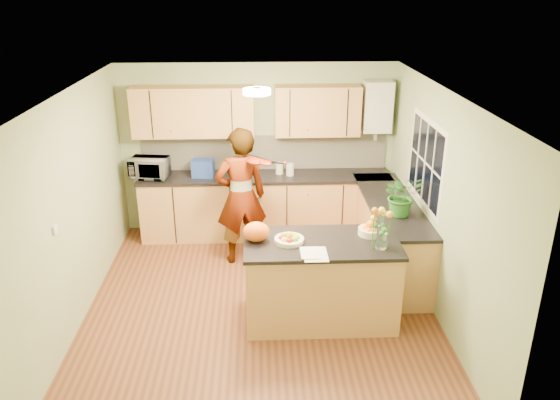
{
  "coord_description": "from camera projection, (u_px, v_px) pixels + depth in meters",
  "views": [
    {
      "loc": [
        0.0,
        -5.51,
        3.55
      ],
      "look_at": [
        0.25,
        0.5,
        1.13
      ],
      "focal_mm": 35.0,
      "sensor_mm": 36.0,
      "label": 1
    }
  ],
  "objects": [
    {
      "name": "splashback",
      "position": [
        265.0,
        152.0,
        8.06
      ],
      "size": [
        3.6,
        0.02,
        0.52
      ],
      "primitive_type": "cube",
      "color": "beige",
      "rests_on": "back_counter"
    },
    {
      "name": "jar_cream",
      "position": [
        279.0,
        168.0,
        7.91
      ],
      "size": [
        0.13,
        0.13,
        0.17
      ],
      "primitive_type": "cylinder",
      "rotation": [
        0.0,
        0.0,
        -0.21
      ],
      "color": "beige",
      "rests_on": "back_counter"
    },
    {
      "name": "fruit_dish",
      "position": [
        289.0,
        238.0,
        5.81
      ],
      "size": [
        0.32,
        0.32,
        0.11
      ],
      "color": "beige",
      "rests_on": "peninsula_island"
    },
    {
      "name": "boiler",
      "position": [
        377.0,
        107.0,
        7.72
      ],
      "size": [
        0.4,
        0.3,
        0.86
      ],
      "color": "silver",
      "rests_on": "wall_back"
    },
    {
      "name": "wall_front",
      "position": [
        260.0,
        329.0,
        3.88
      ],
      "size": [
        4.0,
        0.02,
        2.5
      ],
      "primitive_type": "cube",
      "color": "#8EA475",
      "rests_on": "floor"
    },
    {
      "name": "ceiling_lamp",
      "position": [
        257.0,
        91.0,
        5.79
      ],
      "size": [
        0.3,
        0.3,
        0.07
      ],
      "color": "#FFEABF",
      "rests_on": "ceiling"
    },
    {
      "name": "violinist",
      "position": [
        241.0,
        197.0,
        7.14
      ],
      "size": [
        0.76,
        0.59,
        1.86
      ],
      "primitive_type": "imported",
      "rotation": [
        0.0,
        0.0,
        3.38
      ],
      "color": "tan",
      "rests_on": "floor"
    },
    {
      "name": "orange_bowl",
      "position": [
        370.0,
        229.0,
        5.98
      ],
      "size": [
        0.26,
        0.26,
        0.15
      ],
      "color": "beige",
      "rests_on": "peninsula_island"
    },
    {
      "name": "potted_plant",
      "position": [
        402.0,
        195.0,
        6.45
      ],
      "size": [
        0.51,
        0.46,
        0.51
      ],
      "primitive_type": "imported",
      "rotation": [
        0.0,
        0.0,
        0.13
      ],
      "color": "#2A6B23",
      "rests_on": "right_counter"
    },
    {
      "name": "floor",
      "position": [
        260.0,
        305.0,
        6.43
      ],
      "size": [
        4.5,
        4.5,
        0.0
      ],
      "primitive_type": "plane",
      "color": "#582E19",
      "rests_on": "ground"
    },
    {
      "name": "wall_back",
      "position": [
        258.0,
        149.0,
        8.05
      ],
      "size": [
        4.0,
        0.02,
        2.5
      ],
      "primitive_type": "cube",
      "color": "#8EA475",
      "rests_on": "floor"
    },
    {
      "name": "microwave",
      "position": [
        149.0,
        168.0,
        7.75
      ],
      "size": [
        0.57,
        0.43,
        0.29
      ],
      "primitive_type": "imported",
      "rotation": [
        0.0,
        0.0,
        -0.15
      ],
      "color": "silver",
      "rests_on": "back_counter"
    },
    {
      "name": "blue_box",
      "position": [
        203.0,
        168.0,
        7.8
      ],
      "size": [
        0.32,
        0.25,
        0.24
      ],
      "primitive_type": "cube",
      "rotation": [
        0.0,
        0.0,
        -0.07
      ],
      "color": "#213E97",
      "rests_on": "back_counter"
    },
    {
      "name": "wall_left",
      "position": [
        73.0,
        210.0,
        5.88
      ],
      "size": [
        0.02,
        4.5,
        2.5
      ],
      "primitive_type": "cube",
      "color": "#8EA475",
      "rests_on": "floor"
    },
    {
      "name": "wall_right",
      "position": [
        439.0,
        205.0,
        6.04
      ],
      "size": [
        0.02,
        4.5,
        2.5
      ],
      "primitive_type": "cube",
      "color": "#8EA475",
      "rests_on": "floor"
    },
    {
      "name": "ceiling",
      "position": [
        257.0,
        93.0,
        5.5
      ],
      "size": [
        4.0,
        4.5,
        0.02
      ],
      "primitive_type": "cube",
      "color": "white",
      "rests_on": "wall_back"
    },
    {
      "name": "papers",
      "position": [
        315.0,
        254.0,
        5.56
      ],
      "size": [
        0.25,
        0.33,
        0.01
      ],
      "primitive_type": "cube",
      "color": "white",
      "rests_on": "peninsula_island"
    },
    {
      "name": "violin",
      "position": [
        255.0,
        161.0,
        6.73
      ],
      "size": [
        0.63,
        0.55,
        0.16
      ],
      "primitive_type": null,
      "rotation": [
        0.17,
        0.0,
        -0.61
      ],
      "color": "#501805",
      "rests_on": "violinist"
    },
    {
      "name": "jar_white",
      "position": [
        290.0,
        170.0,
        7.85
      ],
      "size": [
        0.13,
        0.13,
        0.17
      ],
      "primitive_type": "cylinder",
      "rotation": [
        0.0,
        0.0,
        0.18
      ],
      "color": "silver",
      "rests_on": "back_counter"
    },
    {
      "name": "window_right",
      "position": [
        425.0,
        162.0,
        6.48
      ],
      "size": [
        0.01,
        1.3,
        1.05
      ],
      "color": "silver",
      "rests_on": "wall_right"
    },
    {
      "name": "peninsula_island",
      "position": [
        321.0,
        280.0,
        6.02
      ],
      "size": [
        1.67,
        0.86,
        0.96
      ],
      "color": "#B9804A",
      "rests_on": "floor"
    },
    {
      "name": "right_counter",
      "position": [
        389.0,
        235.0,
        7.11
      ],
      "size": [
        0.62,
        2.24,
        0.94
      ],
      "color": "#B9804A",
      "rests_on": "floor"
    },
    {
      "name": "light_switch",
      "position": [
        55.0,
        230.0,
        5.31
      ],
      "size": [
        0.02,
        0.09,
        0.09
      ],
      "primitive_type": "cube",
      "color": "silver",
      "rests_on": "wall_left"
    },
    {
      "name": "flower_vase",
      "position": [
        383.0,
        219.0,
        5.57
      ],
      "size": [
        0.27,
        0.27,
        0.5
      ],
      "rotation": [
        0.0,
        0.0,
        0.29
      ],
      "color": "silver",
      "rests_on": "peninsula_island"
    },
    {
      "name": "kettle",
      "position": [
        253.0,
        167.0,
        7.83
      ],
      "size": [
        0.17,
        0.17,
        0.32
      ],
      "rotation": [
        0.0,
        0.0,
        -0.26
      ],
      "color": "silver",
      "rests_on": "back_counter"
    },
    {
      "name": "upper_cabinets",
      "position": [
        245.0,
        111.0,
        7.66
      ],
      "size": [
        3.2,
        0.34,
        0.7
      ],
      "color": "#B9804A",
      "rests_on": "wall_back"
    },
    {
      "name": "orange_bag",
      "position": [
        256.0,
        232.0,
        5.82
      ],
      "size": [
        0.29,
        0.25,
        0.21
      ],
      "primitive_type": "ellipsoid",
      "rotation": [
        0.0,
        0.0,
        0.03
      ],
      "color": "orange",
      "rests_on": "peninsula_island"
    },
    {
      "name": "back_counter",
      "position": [
        265.0,
        205.0,
        8.06
      ],
      "size": [
        3.64,
        0.62,
        0.94
      ],
      "color": "#B9804A",
      "rests_on": "floor"
    }
  ]
}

